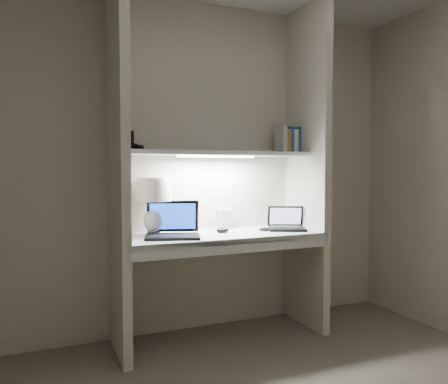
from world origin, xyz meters
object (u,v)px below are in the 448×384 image
laptop_netbook (287,224)px  book_row (289,141)px  table_lamp (153,196)px  speaker (224,219)px  laptop_main (173,229)px

laptop_netbook → book_row: book_row is taller
table_lamp → speaker: bearing=8.9°
laptop_netbook → table_lamp: bearing=-164.7°
laptop_main → book_row: size_ratio=2.14×
speaker → laptop_netbook: bearing=-16.6°
table_lamp → laptop_netbook: bearing=-8.7°
book_row → table_lamp: bearing=178.6°
laptop_main → book_row: book_row is taller
laptop_netbook → speaker: 0.49m
laptop_main → laptop_netbook: laptop_main is taller
laptop_netbook → book_row: size_ratio=1.70×
laptop_netbook → speaker: bearing=173.7°
laptop_netbook → speaker: size_ratio=2.30×
table_lamp → laptop_main: table_lamp is taller
laptop_netbook → book_row: 0.67m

